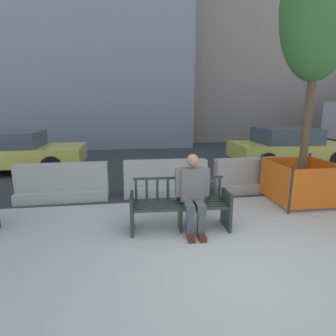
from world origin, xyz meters
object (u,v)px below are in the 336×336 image
object	(u,v)px
jersey_barrier_centre	(166,180)
car_taxi_near	(12,152)
street_tree	(321,3)
street_bench	(180,207)
jersey_barrier_right	(253,178)
construction_fence	(300,180)
car_sedan_mid	(288,147)
seated_person	(193,191)
jersey_barrier_left	(63,185)

from	to	relation	value
jersey_barrier_centre	car_taxi_near	bearing A→B (deg)	147.79
jersey_barrier_centre	street_tree	xyz separation A→B (m)	(2.89, -0.97, 3.68)
street_bench	jersey_barrier_right	xyz separation A→B (m)	(2.22, 1.87, -0.06)
jersey_barrier_right	car_taxi_near	bearing A→B (deg)	156.46
construction_fence	car_taxi_near	world-z (taller)	car_taxi_near
street_tree	car_sedan_mid	size ratio (longest dim) A/B	1.35
seated_person	jersey_barrier_centre	bearing A→B (deg)	95.92
street_tree	construction_fence	bearing A→B (deg)	0.00
jersey_barrier_centre	jersey_barrier_right	distance (m)	2.22
street_bench	street_tree	world-z (taller)	street_tree
seated_person	jersey_barrier_centre	xyz separation A→B (m)	(-0.21, 1.99, -0.35)
seated_person	street_bench	bearing A→B (deg)	162.46
street_bench	jersey_barrier_left	xyz separation A→B (m)	(-2.37, 1.85, -0.06)
car_sedan_mid	jersey_barrier_centre	bearing A→B (deg)	-151.12
seated_person	construction_fence	world-z (taller)	seated_person
jersey_barrier_right	car_taxi_near	world-z (taller)	car_taxi_near
seated_person	jersey_barrier_right	xyz separation A→B (m)	(2.01, 1.93, -0.35)
street_bench	car_taxi_near	world-z (taller)	car_taxi_near
jersey_barrier_centre	car_sedan_mid	bearing A→B (deg)	28.88
car_taxi_near	construction_fence	bearing A→B (deg)	-27.38
construction_fence	car_sedan_mid	bearing A→B (deg)	61.78
street_bench	street_tree	distance (m)	4.73
seated_person	jersey_barrier_right	bearing A→B (deg)	43.85
jersey_barrier_right	seated_person	bearing A→B (deg)	-136.15
jersey_barrier_centre	street_tree	distance (m)	4.78
jersey_barrier_left	street_tree	size ratio (longest dim) A/B	0.37
jersey_barrier_centre	jersey_barrier_right	bearing A→B (deg)	-1.56
construction_fence	car_sedan_mid	size ratio (longest dim) A/B	0.32
street_bench	jersey_barrier_centre	size ratio (longest dim) A/B	0.85
seated_person	car_taxi_near	distance (m)	6.92
jersey_barrier_centre	street_tree	world-z (taller)	street_tree
construction_fence	car_taxi_near	size ratio (longest dim) A/B	0.29
street_bench	construction_fence	size ratio (longest dim) A/B	1.32
jersey_barrier_left	car_taxi_near	size ratio (longest dim) A/B	0.46
jersey_barrier_left	car_taxi_near	distance (m)	3.80
street_bench	jersey_barrier_left	bearing A→B (deg)	142.08
street_bench	jersey_barrier_left	world-z (taller)	street_bench
street_bench	seated_person	size ratio (longest dim) A/B	1.30
car_taxi_near	car_sedan_mid	bearing A→B (deg)	-1.57
seated_person	construction_fence	size ratio (longest dim) A/B	1.02
street_tree	car_taxi_near	size ratio (longest dim) A/B	1.25
seated_person	jersey_barrier_right	distance (m)	2.81
street_tree	construction_fence	world-z (taller)	street_tree
street_bench	street_tree	size ratio (longest dim) A/B	0.31
car_taxi_near	street_tree	bearing A→B (deg)	-27.38
jersey_barrier_centre	car_taxi_near	world-z (taller)	car_taxi_near
street_bench	seated_person	world-z (taller)	seated_person
jersey_barrier_left	car_taxi_near	xyz separation A→B (m)	(-2.29, 3.02, 0.32)
street_bench	car_sedan_mid	xyz separation A→B (m)	(4.85, 4.60, 0.28)
street_tree	car_sedan_mid	xyz separation A→B (m)	(1.96, 3.65, -3.34)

